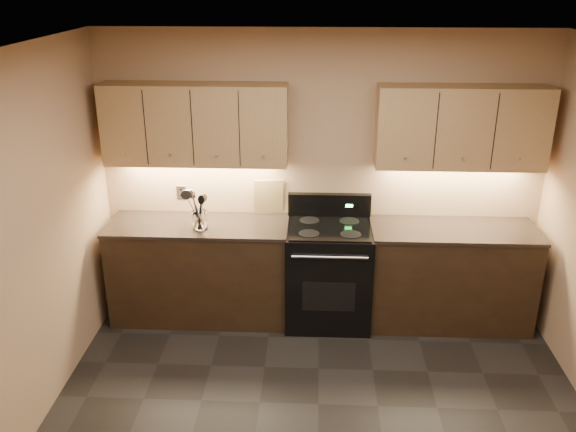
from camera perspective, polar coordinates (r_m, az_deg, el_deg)
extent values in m
plane|color=silver|center=(3.32, 3.72, 14.42)|extent=(4.00, 4.00, 0.00)
cube|color=tan|center=(5.57, 3.13, 3.78)|extent=(4.00, 0.04, 2.60)
cube|color=tan|center=(4.20, -25.33, -4.71)|extent=(0.04, 4.00, 2.60)
cube|color=black|center=(5.71, -8.18, -5.16)|extent=(1.60, 0.60, 0.90)
cube|color=#342821|center=(5.52, -8.44, -0.86)|extent=(1.62, 0.62, 0.03)
cube|color=black|center=(5.75, 14.86, -5.54)|extent=(1.44, 0.60, 0.90)
cube|color=#342821|center=(5.56, 15.32, -1.27)|extent=(1.46, 0.62, 0.03)
cube|color=black|center=(5.59, 3.79, -5.49)|extent=(0.76, 0.65, 0.92)
cube|color=black|center=(5.39, 3.91, -1.10)|extent=(0.70, 0.60, 0.01)
cube|color=black|center=(5.62, 3.89, 1.02)|extent=(0.76, 0.07, 0.22)
cube|color=#19FF33|center=(5.59, 5.75, 0.96)|extent=(0.06, 0.00, 0.03)
cylinder|color=silver|center=(5.14, 3.94, -3.87)|extent=(0.65, 0.02, 0.02)
cube|color=black|center=(5.33, 3.83, -7.55)|extent=(0.46, 0.00, 0.28)
cylinder|color=black|center=(5.25, 1.98, -1.64)|extent=(0.18, 0.18, 0.00)
cylinder|color=black|center=(5.26, 5.90, -1.71)|extent=(0.18, 0.18, 0.00)
cylinder|color=black|center=(5.53, 2.02, -0.40)|extent=(0.18, 0.18, 0.00)
cylinder|color=black|center=(5.54, 5.75, -0.46)|extent=(0.18, 0.18, 0.00)
cube|color=tan|center=(5.39, -8.66, 8.47)|extent=(1.60, 0.30, 0.70)
cube|color=tan|center=(5.43, 15.93, 7.98)|extent=(1.44, 0.30, 0.70)
cube|color=#B2B5BA|center=(5.75, -9.97, 2.19)|extent=(0.08, 0.01, 0.12)
cylinder|color=white|center=(5.38, -8.27, -0.35)|extent=(0.17, 0.17, 0.17)
cylinder|color=white|center=(5.41, -8.22, -1.09)|extent=(0.13, 0.13, 0.02)
cube|color=tan|center=(5.62, -1.81, 1.81)|extent=(0.27, 0.08, 0.34)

